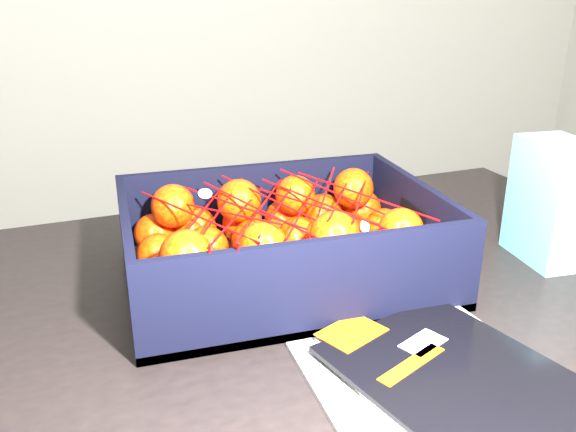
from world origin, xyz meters
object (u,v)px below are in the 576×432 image
object	(u,v)px
magazine_stack	(449,387)
produce_crate	(282,254)
table	(317,346)
retail_carton	(553,202)

from	to	relation	value
magazine_stack	produce_crate	bearing A→B (deg)	106.99
table	magazine_stack	size ratio (longest dim) A/B	3.84
produce_crate	retail_carton	bearing A→B (deg)	-6.88
magazine_stack	table	bearing A→B (deg)	101.12
table	magazine_stack	xyz separation A→B (m)	(0.05, -0.27, 0.11)
produce_crate	magazine_stack	bearing A→B (deg)	-73.01
magazine_stack	retail_carton	bearing A→B (deg)	38.72
table	produce_crate	size ratio (longest dim) A/B	2.86
table	produce_crate	xyz separation A→B (m)	(-0.04, 0.04, 0.14)
magazine_stack	retail_carton	world-z (taller)	retail_carton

